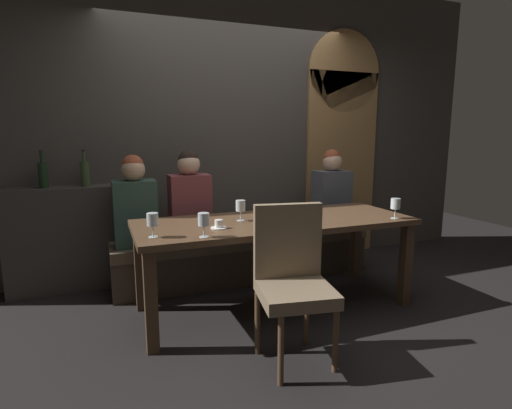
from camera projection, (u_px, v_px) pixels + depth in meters
The scene contains 20 objects.
ground at pixel (274, 306), 3.35m from camera, with size 9.00×9.00×0.00m, color black.
back_wall_tiled at pixel (228, 125), 4.21m from camera, with size 6.00×0.12×3.00m, color #423D38.
arched_door at pixel (342, 138), 4.65m from camera, with size 0.90×0.05×2.55m.
back_counter at pixel (73, 238), 3.67m from camera, with size 1.10×0.28×0.95m, color #38342F.
dining_table at pixel (275, 230), 3.24m from camera, with size 2.20×0.84×0.74m.
banquette_bench at pixel (246, 256), 3.95m from camera, with size 2.50×0.44×0.45m.
chair_near_side at pixel (292, 273), 2.52m from camera, with size 0.51×0.51×0.98m.
diner_redhead at pixel (135, 203), 3.46m from camera, with size 0.36×0.24×0.79m.
diner_bearded at pixel (190, 198), 3.64m from camera, with size 0.36×0.24×0.82m.
diner_far_end at pixel (332, 190), 4.21m from camera, with size 0.36×0.24×0.80m.
wine_bottle_dark_red at pixel (43, 174), 3.48m from camera, with size 0.08×0.08×0.33m.
wine_bottle_pale_label at pixel (85, 173), 3.59m from camera, with size 0.08×0.08×0.33m.
wine_glass_center_front at pixel (396, 205), 3.24m from camera, with size 0.08×0.08×0.16m.
wine_glass_far_right at pixel (241, 207), 3.15m from camera, with size 0.08×0.08×0.16m.
wine_glass_near_right at pixel (153, 221), 2.65m from camera, with size 0.08×0.08×0.16m.
wine_glass_center_back at pixel (204, 221), 2.66m from camera, with size 0.08×0.08×0.16m.
espresso_cup at pixel (219, 225), 2.92m from camera, with size 0.12×0.12×0.06m.
dessert_plate at pixel (290, 216), 3.30m from camera, with size 0.19×0.19×0.05m.
fork_on_table at pixel (273, 218), 3.27m from camera, with size 0.02×0.17×0.01m, color silver.
folded_napkin at pixel (296, 227), 2.94m from camera, with size 0.11×0.10×0.01m, color silver.
Camera 1 is at (-1.29, -2.88, 1.42)m, focal length 28.31 mm.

